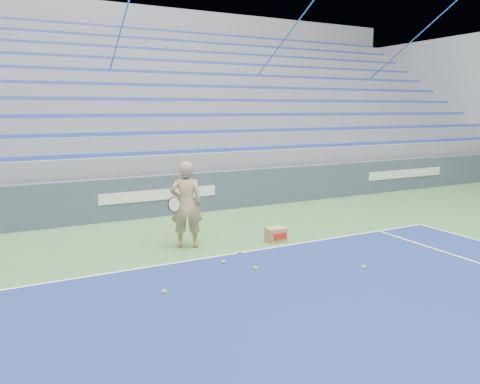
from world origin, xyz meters
The scene contains 9 objects.
sponsor_barrier centered at (0.00, 15.88, 0.55)m, with size 30.00×0.32×1.10m.
bleachers centered at (0.00, 21.60, 2.36)m, with size 31.00×9.15×7.30m.
tennis_player centered at (-0.36, 12.78, 0.91)m, with size 0.99×0.95×1.81m.
ball_box centered at (1.51, 12.28, 0.15)m, with size 0.43×0.34×0.31m.
tennis_ball_0 centered at (0.22, 10.87, 0.03)m, with size 0.07×0.07×0.07m, color #CDE02D.
tennis_ball_1 centered at (-1.59, 10.59, 0.03)m, with size 0.07×0.07×0.07m, color #CDE02D.
tennis_ball_2 centered at (2.00, 10.05, 0.03)m, with size 0.07×0.07×0.07m, color #CDE02D.
tennis_ball_3 centered at (-0.14, 11.46, 0.03)m, with size 0.07×0.07×0.07m, color #CDE02D.
tennis_ball_4 centered at (0.40, 11.85, 0.03)m, with size 0.07×0.07×0.07m, color #CDE02D.
Camera 1 is at (-3.70, 3.88, 2.86)m, focal length 35.00 mm.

